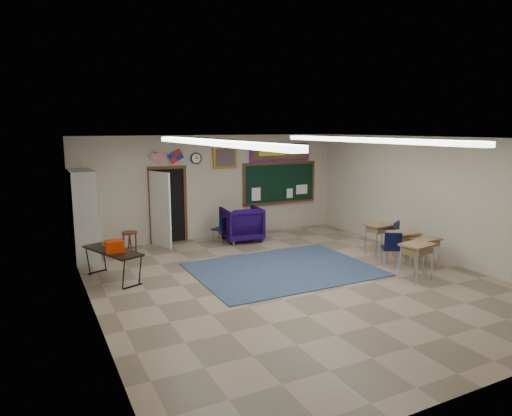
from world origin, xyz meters
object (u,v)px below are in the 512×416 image
wingback_armchair (242,224)px  wooden_stool (130,244)px  student_desk_front_right (379,238)px  folding_table (113,263)px  student_desk_front_left (403,247)px

wingback_armchair → wooden_stool: bearing=12.5°
student_desk_front_right → folding_table: bearing=169.4°
student_desk_front_right → wooden_stool: 6.29m
wingback_armchair → wooden_stool: (-3.24, -0.36, -0.14)m
folding_table → student_desk_front_left: bearing=-38.8°
student_desk_front_left → folding_table: size_ratio=0.48×
student_desk_front_right → folding_table: folding_table is taller
wingback_armchair → wooden_stool: size_ratio=1.61×
student_desk_front_right → wooden_stool: (-5.74, 2.56, -0.10)m
folding_table → wooden_stool: 1.65m
student_desk_front_left → folding_table: 6.59m
student_desk_front_left → wooden_stool: bearing=153.6°
student_desk_front_left → student_desk_front_right: (0.13, 0.94, -0.00)m
wooden_stool → student_desk_front_right: bearing=-24.1°
wingback_armchair → wooden_stool: 3.26m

